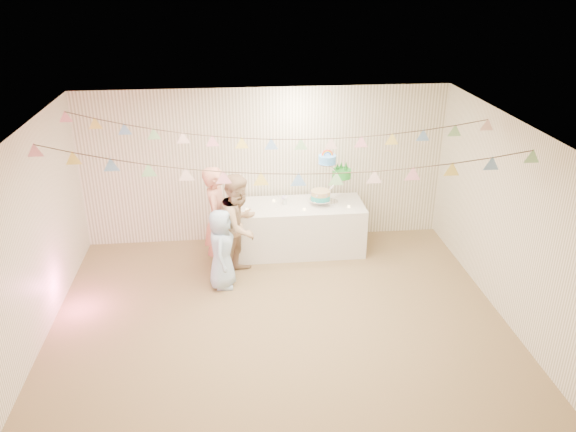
{
  "coord_description": "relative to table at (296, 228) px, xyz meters",
  "views": [
    {
      "loc": [
        -0.53,
        -6.27,
        4.36
      ],
      "look_at": [
        0.2,
        0.8,
        1.15
      ],
      "focal_mm": 35.0,
      "sensor_mm": 36.0,
      "label": 1
    }
  ],
  "objects": [
    {
      "name": "cake_top_tier",
      "position": [
        0.49,
        0.02,
        0.97
      ],
      "size": [
        0.25,
        0.25,
        0.19
      ],
      "primitive_type": null,
      "color": "#51A3FF",
      "rests_on": "cake_stand"
    },
    {
      "name": "ceiling",
      "position": [
        -0.46,
        -1.96,
        2.19
      ],
      "size": [
        6.0,
        6.0,
        0.0
      ],
      "primitive_type": "plane",
      "color": "white",
      "rests_on": "ground"
    },
    {
      "name": "tealight_0",
      "position": [
        -0.8,
        -0.15,
        0.42
      ],
      "size": [
        0.04,
        0.04,
        0.03
      ],
      "primitive_type": "cylinder",
      "color": "#FFD88C",
      "rests_on": "table"
    },
    {
      "name": "tealight_3",
      "position": [
        0.35,
        0.22,
        0.42
      ],
      "size": [
        0.04,
        0.04,
        0.03
      ],
      "primitive_type": "cylinder",
      "color": "#FFD88C",
      "rests_on": "table"
    },
    {
      "name": "left_wall",
      "position": [
        -3.46,
        -1.96,
        0.89
      ],
      "size": [
        5.0,
        5.0,
        0.0
      ],
      "primitive_type": "plane",
      "color": "white",
      "rests_on": "ground"
    },
    {
      "name": "bunting_front",
      "position": [
        -0.46,
        -2.16,
        1.91
      ],
      "size": [
        5.6,
        0.9,
        0.36
      ],
      "primitive_type": null,
      "color": "#72A5E5",
      "rests_on": "ceiling"
    },
    {
      "name": "table",
      "position": [
        0.0,
        0.0,
        0.0
      ],
      "size": [
        2.17,
        0.87,
        0.81
      ],
      "primitive_type": "cube",
      "color": "white",
      "rests_on": "floor"
    },
    {
      "name": "floor",
      "position": [
        -0.46,
        -1.96,
        -0.41
      ],
      "size": [
        6.0,
        6.0,
        0.0
      ],
      "primitive_type": "plane",
      "color": "olive",
      "rests_on": "ground"
    },
    {
      "name": "person_adult_b",
      "position": [
        -0.93,
        -0.69,
        0.4
      ],
      "size": [
        0.93,
        0.99,
        1.62
      ],
      "primitive_type": "imported",
      "rotation": [
        0.0,
        0.0,
        1.02
      ],
      "color": "tan",
      "rests_on": "floor"
    },
    {
      "name": "bunting_back",
      "position": [
        -0.46,
        -0.86,
        1.94
      ],
      "size": [
        5.6,
        1.1,
        0.4
      ],
      "primitive_type": null,
      "color": "pink",
      "rests_on": "ceiling"
    },
    {
      "name": "right_wall",
      "position": [
        2.54,
        -1.96,
        0.89
      ],
      "size": [
        5.0,
        5.0,
        0.0
      ],
      "primitive_type": "plane",
      "color": "white",
      "rests_on": "ground"
    },
    {
      "name": "tealight_1",
      "position": [
        -0.35,
        0.18,
        0.42
      ],
      "size": [
        0.04,
        0.04,
        0.03
      ],
      "primitive_type": "cylinder",
      "color": "#FFD88C",
      "rests_on": "table"
    },
    {
      "name": "tealight_4",
      "position": [
        0.82,
        -0.18,
        0.42
      ],
      "size": [
        0.04,
        0.04,
        0.03
      ],
      "primitive_type": "cylinder",
      "color": "#FFD88C",
      "rests_on": "table"
    },
    {
      "name": "cake_stand",
      "position": [
        0.55,
        0.05,
        0.76
      ],
      "size": [
        0.75,
        0.44,
        0.84
      ],
      "primitive_type": null,
      "color": "silver",
      "rests_on": "table"
    },
    {
      "name": "back_wall",
      "position": [
        -0.46,
        0.54,
        0.89
      ],
      "size": [
        6.0,
        6.0,
        0.0
      ],
      "primitive_type": "plane",
      "color": "white",
      "rests_on": "ground"
    },
    {
      "name": "tealight_2",
      "position": [
        0.1,
        -0.22,
        0.42
      ],
      "size": [
        0.04,
        0.04,
        0.03
      ],
      "primitive_type": "cylinder",
      "color": "#FFD88C",
      "rests_on": "table"
    },
    {
      "name": "cake_bottom",
      "position": [
        0.4,
        -0.01,
        0.43
      ],
      "size": [
        0.31,
        0.31,
        0.15
      ],
      "primitive_type": null,
      "color": "#26B4AC",
      "rests_on": "cake_stand"
    },
    {
      "name": "person_child",
      "position": [
        -1.2,
        -1.02,
        0.2
      ],
      "size": [
        0.45,
        0.63,
        1.21
      ],
      "primitive_type": "imported",
      "rotation": [
        0.0,
        0.0,
        1.46
      ],
      "color": "#A2C3E5",
      "rests_on": "floor"
    },
    {
      "name": "cake_middle",
      "position": [
        0.73,
        0.14,
        0.7
      ],
      "size": [
        0.27,
        0.27,
        0.22
      ],
      "primitive_type": null,
      "color": "green",
      "rests_on": "cake_stand"
    },
    {
      "name": "front_wall",
      "position": [
        -0.46,
        -4.46,
        0.89
      ],
      "size": [
        6.0,
        6.0,
        0.0
      ],
      "primitive_type": "plane",
      "color": "white",
      "rests_on": "ground"
    },
    {
      "name": "posy",
      "position": [
        -0.19,
        0.05,
        0.42
      ],
      "size": [
        0.13,
        0.13,
        0.15
      ],
      "primitive_type": null,
      "color": "white",
      "rests_on": "table"
    },
    {
      "name": "person_adult_a",
      "position": [
        -1.25,
        -0.49,
        0.43
      ],
      "size": [
        0.49,
        0.67,
        1.67
      ],
      "primitive_type": "imported",
      "rotation": [
        0.0,
        0.0,
        1.41
      ],
      "color": "tan",
      "rests_on": "floor"
    },
    {
      "name": "platter",
      "position": [
        -0.57,
        -0.05,
        0.35
      ],
      "size": [
        0.3,
        0.3,
        0.02
      ],
      "primitive_type": "cylinder",
      "color": "white",
      "rests_on": "table"
    }
  ]
}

